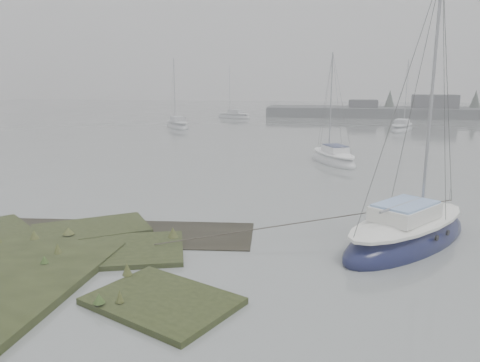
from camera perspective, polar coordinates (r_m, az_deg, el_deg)
name	(u,v)px	position (r m, az deg, el deg)	size (l,w,h in m)	color
ground	(273,143)	(41.35, 4.02, 4.65)	(160.00, 160.00, 0.00)	slate
sailboat_main	(407,235)	(16.99, 19.73, -6.27)	(5.97, 6.77, 9.65)	#101438
sailboat_white	(333,159)	(32.07, 11.30, 2.65)	(3.94, 5.78, 7.79)	silver
sailboat_far_a	(177,125)	(54.71, -7.65, 6.73)	(4.90, 6.05, 8.40)	#B8BDC2
sailboat_far_b	(402,128)	(53.95, 19.14, 6.07)	(3.88, 6.09, 8.18)	#ADB3B7
sailboat_far_c	(234,116)	(67.75, -0.74, 7.88)	(5.78, 4.07, 7.82)	#B9BFC3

